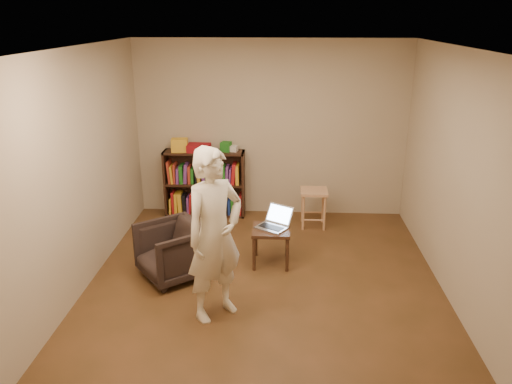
# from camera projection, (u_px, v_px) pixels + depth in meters

# --- Properties ---
(floor) EXTENTS (4.50, 4.50, 0.00)m
(floor) POSITION_uv_depth(u_px,v_px,m) (264.00, 285.00, 5.68)
(floor) COLOR #442F15
(floor) RESTS_ON ground
(ceiling) EXTENTS (4.50, 4.50, 0.00)m
(ceiling) POSITION_uv_depth(u_px,v_px,m) (266.00, 48.00, 4.81)
(ceiling) COLOR white
(ceiling) RESTS_ON wall_back
(wall_back) EXTENTS (4.00, 0.00, 4.00)m
(wall_back) POSITION_uv_depth(u_px,v_px,m) (271.00, 130.00, 7.36)
(wall_back) COLOR #BBAA8D
(wall_back) RESTS_ON floor
(wall_left) EXTENTS (0.00, 4.50, 4.50)m
(wall_left) POSITION_uv_depth(u_px,v_px,m) (79.00, 173.00, 5.35)
(wall_left) COLOR #BBAA8D
(wall_left) RESTS_ON floor
(wall_right) EXTENTS (0.00, 4.50, 4.50)m
(wall_right) POSITION_uv_depth(u_px,v_px,m) (458.00, 179.00, 5.14)
(wall_right) COLOR #BBAA8D
(wall_right) RESTS_ON floor
(bookshelf) EXTENTS (1.20, 0.30, 1.00)m
(bookshelf) POSITION_uv_depth(u_px,v_px,m) (205.00, 187.00, 7.55)
(bookshelf) COLOR black
(bookshelf) RESTS_ON floor
(box_yellow) EXTENTS (0.25, 0.20, 0.19)m
(box_yellow) POSITION_uv_depth(u_px,v_px,m) (180.00, 145.00, 7.31)
(box_yellow) COLOR gold
(box_yellow) RESTS_ON bookshelf
(red_cloth) EXTENTS (0.33, 0.25, 0.11)m
(red_cloth) POSITION_uv_depth(u_px,v_px,m) (199.00, 148.00, 7.33)
(red_cloth) COLOR maroon
(red_cloth) RESTS_ON bookshelf
(box_green) EXTENTS (0.17, 0.17, 0.14)m
(box_green) POSITION_uv_depth(u_px,v_px,m) (226.00, 147.00, 7.33)
(box_green) COLOR #1F6F1D
(box_green) RESTS_ON bookshelf
(box_white) EXTENTS (0.13, 0.13, 0.09)m
(box_white) POSITION_uv_depth(u_px,v_px,m) (234.00, 149.00, 7.33)
(box_white) COLOR silver
(box_white) RESTS_ON bookshelf
(stool) EXTENTS (0.38, 0.38, 0.55)m
(stool) POSITION_uv_depth(u_px,v_px,m) (314.00, 197.00, 7.12)
(stool) COLOR tan
(stool) RESTS_ON floor
(armchair) EXTENTS (0.99, 0.99, 0.65)m
(armchair) POSITION_uv_depth(u_px,v_px,m) (173.00, 251.00, 5.76)
(armchair) COLOR black
(armchair) RESTS_ON floor
(side_table) EXTENTS (0.45, 0.45, 0.46)m
(side_table) POSITION_uv_depth(u_px,v_px,m) (271.00, 234.00, 6.05)
(side_table) COLOR black
(side_table) RESTS_ON floor
(laptop) EXTENTS (0.49, 0.50, 0.24)m
(laptop) POSITION_uv_depth(u_px,v_px,m) (275.00, 222.00, 6.06)
(laptop) COLOR #ABACB0
(laptop) RESTS_ON side_table
(person) EXTENTS (0.76, 0.75, 1.76)m
(person) POSITION_uv_depth(u_px,v_px,m) (215.00, 235.00, 4.84)
(person) COLOR beige
(person) RESTS_ON floor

